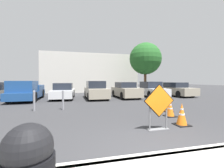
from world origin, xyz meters
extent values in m
plane|color=#333335|center=(0.00, 10.00, 0.00)|extent=(96.00, 96.00, 0.00)
cube|color=#ADAAA3|center=(0.00, 0.00, 0.07)|extent=(22.13, 0.20, 0.14)
cube|color=black|center=(0.74, 1.68, 0.97)|extent=(1.09, 0.02, 1.09)
cube|color=orange|center=(0.74, 1.67, 0.97)|extent=(1.03, 0.02, 1.03)
cube|color=slate|center=(0.74, 1.73, 0.01)|extent=(0.74, 0.20, 0.02)
cube|color=slate|center=(0.43, 1.73, 0.49)|extent=(0.04, 0.04, 0.97)
cube|color=slate|center=(1.05, 1.73, 0.49)|extent=(0.04, 0.04, 0.97)
cube|color=black|center=(1.85, 1.97, 0.01)|extent=(0.50, 0.50, 0.03)
cone|color=orange|center=(1.85, 1.97, 0.42)|extent=(0.37, 0.37, 0.78)
cylinder|color=white|center=(1.85, 1.97, 0.59)|extent=(0.12, 0.12, 0.07)
cylinder|color=white|center=(1.85, 1.97, 0.40)|extent=(0.20, 0.20, 0.07)
cube|color=black|center=(2.27, 3.26, 0.01)|extent=(0.49, 0.49, 0.03)
cone|color=orange|center=(2.27, 3.26, 0.38)|extent=(0.36, 0.36, 0.70)
cylinder|color=white|center=(2.27, 3.26, 0.53)|extent=(0.11, 0.11, 0.06)
cylinder|color=white|center=(2.27, 3.26, 0.36)|extent=(0.20, 0.20, 0.06)
cube|color=black|center=(2.81, 4.26, 0.01)|extent=(0.49, 0.49, 0.03)
cone|color=orange|center=(2.81, 4.26, 0.33)|extent=(0.36, 0.36, 0.60)
cylinder|color=white|center=(2.81, 4.26, 0.46)|extent=(0.11, 0.11, 0.05)
cylinder|color=white|center=(2.81, 4.26, 0.32)|extent=(0.20, 0.20, 0.05)
cylinder|color=black|center=(-7.81, 12.39, 0.34)|extent=(0.23, 0.68, 0.67)
cube|color=navy|center=(-5.87, 11.17, 0.49)|extent=(2.03, 5.23, 0.55)
cube|color=navy|center=(-5.84, 10.01, 1.19)|extent=(1.80, 2.12, 0.85)
cube|color=navy|center=(-5.92, 13.40, 0.99)|extent=(1.80, 0.15, 0.45)
cube|color=navy|center=(-4.99, 12.23, 0.99)|extent=(0.16, 2.49, 0.45)
cube|color=navy|center=(-6.79, 12.19, 0.99)|extent=(0.16, 2.49, 0.45)
cylinder|color=black|center=(-4.95, 9.64, 0.40)|extent=(0.26, 0.80, 0.80)
cylinder|color=black|center=(-6.70, 9.59, 0.40)|extent=(0.26, 0.80, 0.80)
cylinder|color=black|center=(-5.03, 12.75, 0.40)|extent=(0.26, 0.80, 0.80)
cylinder|color=black|center=(-6.78, 12.71, 0.40)|extent=(0.26, 0.80, 0.80)
cube|color=silver|center=(-3.00, 11.47, 0.51)|extent=(1.92, 4.32, 0.63)
cube|color=#1E232D|center=(-2.99, 11.58, 1.12)|extent=(1.63, 2.01, 0.60)
cylinder|color=black|center=(-2.23, 10.13, 0.35)|extent=(0.22, 0.71, 0.70)
cylinder|color=black|center=(-3.86, 10.18, 0.35)|extent=(0.22, 0.71, 0.70)
cylinder|color=black|center=(-2.14, 12.77, 0.35)|extent=(0.22, 0.71, 0.70)
cylinder|color=black|center=(-3.77, 12.82, 0.35)|extent=(0.22, 0.71, 0.70)
cube|color=#A39984|center=(-0.13, 10.89, 0.57)|extent=(1.84, 4.38, 0.78)
cube|color=#1E232D|center=(-0.13, 11.00, 1.28)|extent=(1.58, 2.03, 0.65)
cylinder|color=black|center=(0.70, 9.57, 0.32)|extent=(0.22, 0.65, 0.64)
cylinder|color=black|center=(-0.89, 9.53, 0.32)|extent=(0.22, 0.65, 0.64)
cylinder|color=black|center=(0.63, 12.26, 0.32)|extent=(0.22, 0.65, 0.64)
cylinder|color=black|center=(-0.96, 12.22, 0.32)|extent=(0.22, 0.65, 0.64)
cube|color=#A39984|center=(2.74, 10.88, 0.58)|extent=(1.89, 4.19, 0.79)
cube|color=#1E232D|center=(2.74, 10.99, 1.23)|extent=(1.60, 1.95, 0.52)
cylinder|color=black|center=(3.59, 9.64, 0.33)|extent=(0.23, 0.68, 0.67)
cylinder|color=black|center=(1.99, 9.58, 0.33)|extent=(0.23, 0.68, 0.67)
cylinder|color=black|center=(3.49, 12.19, 0.33)|extent=(0.23, 0.68, 0.67)
cylinder|color=black|center=(1.89, 12.13, 0.33)|extent=(0.23, 0.68, 0.67)
cube|color=white|center=(5.61, 11.24, 0.54)|extent=(1.89, 4.43, 0.69)
cube|color=#1E232D|center=(5.61, 11.35, 1.21)|extent=(1.62, 2.06, 0.65)
cylinder|color=black|center=(6.39, 9.86, 0.35)|extent=(0.22, 0.70, 0.70)
cylinder|color=black|center=(4.75, 9.90, 0.35)|extent=(0.22, 0.70, 0.70)
cylinder|color=black|center=(6.46, 12.58, 0.35)|extent=(0.22, 0.70, 0.70)
cylinder|color=black|center=(4.82, 12.62, 0.35)|extent=(0.22, 0.70, 0.70)
cube|color=#A39984|center=(8.48, 11.13, 0.55)|extent=(2.13, 4.47, 0.73)
cube|color=#1E232D|center=(8.47, 11.24, 1.18)|extent=(1.75, 2.11, 0.53)
cylinder|color=black|center=(9.41, 9.84, 0.33)|extent=(0.25, 0.68, 0.66)
cylinder|color=black|center=(7.72, 9.72, 0.33)|extent=(0.25, 0.68, 0.66)
cylinder|color=black|center=(9.23, 12.53, 0.33)|extent=(0.25, 0.68, 0.66)
cylinder|color=black|center=(7.54, 12.42, 0.33)|extent=(0.25, 0.68, 0.66)
sphere|color=black|center=(-2.38, -1.12, 0.98)|extent=(0.48, 0.48, 0.48)
cylinder|color=gray|center=(-2.62, 6.05, 0.52)|extent=(0.11, 0.11, 1.04)
sphere|color=gray|center=(-2.62, 6.05, 1.04)|extent=(0.12, 0.12, 0.12)
cylinder|color=gray|center=(-4.09, 6.05, 0.52)|extent=(0.11, 0.11, 1.05)
sphere|color=gray|center=(-4.09, 6.05, 1.05)|extent=(0.12, 0.12, 0.12)
cube|color=beige|center=(0.27, 20.29, 2.72)|extent=(13.40, 5.00, 5.44)
cylinder|color=#513823|center=(6.60, 14.58, 1.45)|extent=(0.32, 0.32, 2.91)
sphere|color=#235B23|center=(6.60, 14.58, 4.39)|extent=(3.97, 3.97, 3.97)
camera|label=1|loc=(-1.92, -2.72, 1.63)|focal=24.00mm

